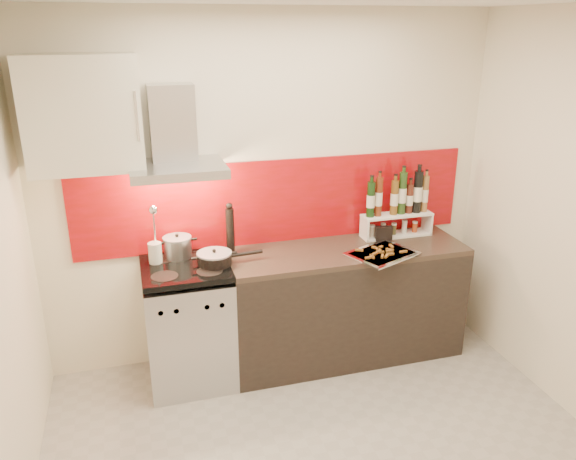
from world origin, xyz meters
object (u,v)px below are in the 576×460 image
object	(u,v)px
stock_pot	(178,247)
baking_tray	(382,254)
counter	(344,302)
saute_pan	(216,258)
range_stove	(189,325)
pepper_mill	(230,229)

from	to	relation	value
stock_pot	baking_tray	size ratio (longest dim) A/B	0.36
counter	saute_pan	distance (m)	1.11
saute_pan	counter	bearing A→B (deg)	2.30
range_stove	pepper_mill	size ratio (longest dim) A/B	2.34
range_stove	stock_pot	size ratio (longest dim) A/B	4.48
pepper_mill	range_stove	bearing A→B (deg)	-157.28
saute_pan	pepper_mill	bearing A→B (deg)	52.31
saute_pan	baking_tray	bearing A→B (deg)	-7.94
saute_pan	baking_tray	distance (m)	1.19
baking_tray	counter	bearing A→B (deg)	133.22
stock_pot	baking_tray	distance (m)	1.47
counter	saute_pan	world-z (taller)	saute_pan
range_stove	saute_pan	world-z (taller)	saute_pan
counter	saute_pan	size ratio (longest dim) A/B	3.84
range_stove	pepper_mill	bearing A→B (deg)	22.72
stock_pot	baking_tray	bearing A→B (deg)	-14.59
counter	pepper_mill	distance (m)	1.07
range_stove	baking_tray	world-z (taller)	baking_tray
counter	pepper_mill	size ratio (longest dim) A/B	4.64
stock_pot	range_stove	bearing A→B (deg)	-80.63
stock_pot	saute_pan	world-z (taller)	stock_pot
counter	stock_pot	xyz separation A→B (m)	(-1.23, 0.16, 0.54)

